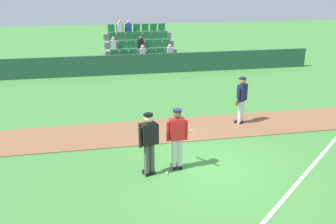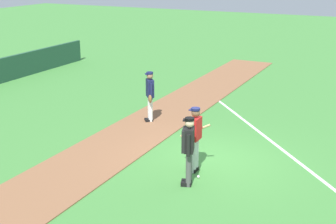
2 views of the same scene
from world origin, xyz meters
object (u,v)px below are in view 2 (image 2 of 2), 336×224
(batter_red_jersey, at_px, (195,137))
(umpire_home_plate, at_px, (188,147))
(baseball, at_px, (198,177))
(runner_navy_jersey, at_px, (150,95))

(batter_red_jersey, relative_size, umpire_home_plate, 1.00)
(umpire_home_plate, relative_size, baseball, 23.78)
(umpire_home_plate, bearing_deg, runner_navy_jersey, 39.35)
(runner_navy_jersey, bearing_deg, batter_red_jersey, -135.56)
(batter_red_jersey, relative_size, runner_navy_jersey, 1.00)
(batter_red_jersey, xyz_separation_m, baseball, (-0.34, -0.26, -0.93))
(runner_navy_jersey, bearing_deg, baseball, -136.24)
(batter_red_jersey, distance_m, umpire_home_plate, 0.83)
(baseball, bearing_deg, batter_red_jersey, 36.99)
(umpire_home_plate, distance_m, runner_navy_jersey, 5.01)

